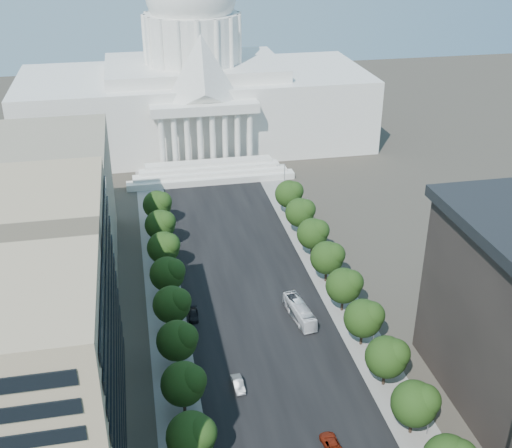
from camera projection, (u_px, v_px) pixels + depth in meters
road_asphalt at (244, 276)px, 149.90m from camera, size 30.00×260.00×0.01m
sidewalk_left at (162, 284)px, 146.58m from camera, size 8.00×260.00×0.02m
sidewalk_right at (322, 267)px, 153.22m from camera, size 8.00×260.00×0.02m
capitol at (195, 87)px, 223.90m from camera, size 120.00×56.00×73.00m
office_block_left_far at (25, 217)px, 143.49m from camera, size 38.00×52.00×30.00m
tree_l_c at (193, 435)px, 96.48m from camera, size 7.79×7.60×9.97m
tree_l_d at (185, 383)px, 106.98m from camera, size 7.79×7.60×9.97m
tree_l_e at (179, 340)px, 117.48m from camera, size 7.79×7.60×9.97m
tree_l_f at (173, 304)px, 127.98m from camera, size 7.79×7.60×9.97m
tree_l_g at (169, 273)px, 138.48m from camera, size 7.79×7.60×9.97m
tree_l_h at (165, 247)px, 148.98m from camera, size 7.79×7.60×9.97m
tree_l_i at (161, 224)px, 159.48m from camera, size 7.79×7.60×9.97m
tree_l_j at (158, 204)px, 169.98m from camera, size 7.79×7.60×9.97m
tree_r_c at (417, 403)px, 102.77m from camera, size 7.79×7.60×9.97m
tree_r_d at (389, 356)px, 113.27m from camera, size 7.79×7.60×9.97m
tree_r_e at (365, 317)px, 123.77m from camera, size 7.79×7.60×9.97m
tree_r_f at (345, 285)px, 134.27m from camera, size 7.79×7.60×9.97m
tree_r_g at (329, 257)px, 144.77m from camera, size 7.79×7.60×9.97m
tree_r_h at (314, 233)px, 155.27m from camera, size 7.79×7.60×9.97m
tree_r_i at (301, 212)px, 165.77m from camera, size 7.79×7.60×9.97m
tree_r_j at (290, 193)px, 176.27m from camera, size 7.79×7.60×9.97m
streetlight_b at (428, 408)px, 102.62m from camera, size 2.61×0.44×9.00m
streetlight_c at (372, 319)px, 124.50m from camera, size 2.61×0.44×9.00m
streetlight_d at (333, 256)px, 146.38m from camera, size 2.61×0.44×9.00m
streetlight_e at (305, 210)px, 168.25m from camera, size 2.61×0.44×9.00m
streetlight_f at (283, 174)px, 190.13m from camera, size 2.61×0.44×9.00m
car_silver at (238, 384)px, 115.02m from camera, size 2.02×5.09×1.65m
car_red at (331, 443)px, 102.59m from camera, size 3.08×5.70×1.52m
car_dark_b at (193, 315)px, 134.34m from camera, size 2.39×5.10×1.44m
city_bus at (300, 311)px, 133.80m from camera, size 4.51×12.69×3.46m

